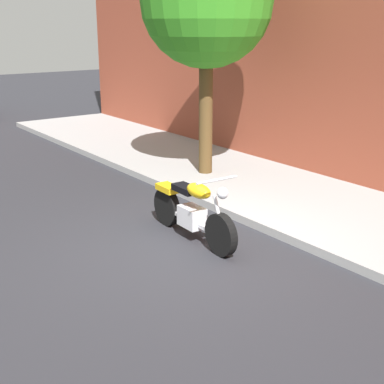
{
  "coord_description": "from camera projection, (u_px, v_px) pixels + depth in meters",
  "views": [
    {
      "loc": [
        6.06,
        -4.42,
        3.26
      ],
      "look_at": [
        -0.32,
        0.28,
        0.77
      ],
      "focal_mm": 50.76,
      "sensor_mm": 36.0,
      "label": 1
    }
  ],
  "objects": [
    {
      "name": "ground_plane",
      "position": [
        190.0,
        250.0,
        8.13
      ],
      "size": [
        60.0,
        60.0,
        0.0
      ],
      "primitive_type": "plane",
      "color": "#28282D"
    },
    {
      "name": "sidewalk",
      "position": [
        320.0,
        208.0,
        9.75
      ],
      "size": [
        22.89,
        3.09,
        0.14
      ],
      "primitive_type": "cube",
      "color": "#9A9A9A",
      "rests_on": "ground"
    },
    {
      "name": "motorcycle",
      "position": [
        192.0,
        211.0,
        8.41
      ],
      "size": [
        2.15,
        0.7,
        1.14
      ],
      "color": "black",
      "rests_on": "ground"
    },
    {
      "name": "street_tree",
      "position": [
        207.0,
        2.0,
        10.75
      ],
      "size": [
        2.66,
        2.66,
        4.99
      ],
      "color": "#533B1F",
      "rests_on": "ground"
    }
  ]
}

